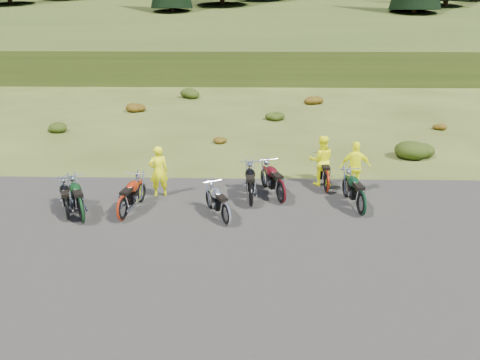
{
  "coord_description": "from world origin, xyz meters",
  "views": [
    {
      "loc": [
        1.21,
        -12.55,
        5.84
      ],
      "look_at": [
        0.84,
        1.5,
        0.85
      ],
      "focal_mm": 35.0,
      "sensor_mm": 36.0,
      "label": 1
    }
  ],
  "objects_px": {
    "motorcycle_3": "(226,226)",
    "person_middle": "(159,172)",
    "motorcycle_7": "(360,216)",
    "motorcycle_0": "(69,221)"
  },
  "relations": [
    {
      "from": "motorcycle_7",
      "to": "motorcycle_3",
      "type": "bearing_deg",
      "value": 94.21
    },
    {
      "from": "motorcycle_3",
      "to": "person_middle",
      "type": "height_order",
      "value": "person_middle"
    },
    {
      "from": "motorcycle_3",
      "to": "person_middle",
      "type": "distance_m",
      "value": 3.4
    },
    {
      "from": "motorcycle_3",
      "to": "motorcycle_7",
      "type": "distance_m",
      "value": 4.17
    },
    {
      "from": "motorcycle_0",
      "to": "motorcycle_3",
      "type": "relative_size",
      "value": 0.99
    },
    {
      "from": "motorcycle_0",
      "to": "motorcycle_7",
      "type": "bearing_deg",
      "value": -110.0
    },
    {
      "from": "motorcycle_3",
      "to": "motorcycle_7",
      "type": "height_order",
      "value": "motorcycle_7"
    },
    {
      "from": "motorcycle_7",
      "to": "motorcycle_0",
      "type": "bearing_deg",
      "value": 86.73
    },
    {
      "from": "motorcycle_3",
      "to": "person_middle",
      "type": "relative_size",
      "value": 1.13
    },
    {
      "from": "motorcycle_0",
      "to": "motorcycle_3",
      "type": "bearing_deg",
      "value": -116.57
    }
  ]
}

